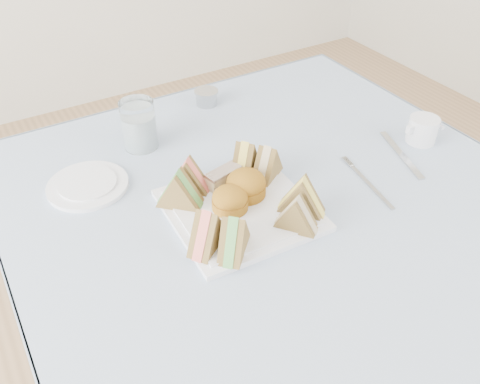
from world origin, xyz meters
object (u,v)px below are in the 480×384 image
table (271,317)px  creamer_jug (423,130)px  water_glass (139,125)px  serving_plate (240,210)px

table → creamer_jug: creamer_jug is taller
table → water_glass: water_glass is taller
water_glass → serving_plate: bearing=-76.8°
water_glass → creamer_jug: 0.64m
creamer_jug → table: bearing=-175.5°
serving_plate → water_glass: (-0.07, 0.31, 0.05)m
table → water_glass: size_ratio=8.05×
water_glass → creamer_jug: water_glass is taller
table → creamer_jug: 0.57m
serving_plate → creamer_jug: size_ratio=3.87×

